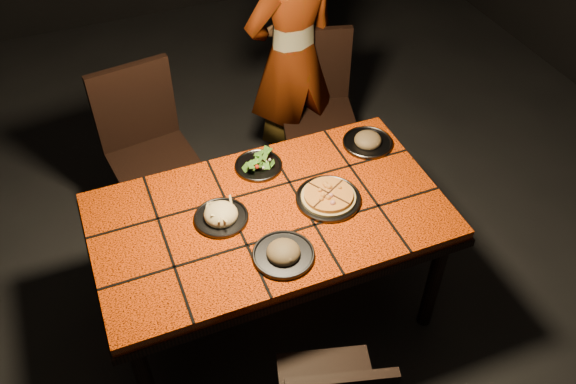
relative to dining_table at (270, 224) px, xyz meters
name	(u,v)px	position (x,y,z in m)	size (l,w,h in m)	color
room_shell	(265,71)	(0.00, 0.00, 0.83)	(6.04, 7.04, 3.08)	black
dining_table	(270,224)	(0.00, 0.00, 0.00)	(1.62, 0.92, 0.75)	#D63E06
chair_far_left	(146,142)	(-0.39, 0.93, -0.09)	(0.51, 0.51, 1.01)	black
chair_far_right	(316,99)	(0.68, 0.98, -0.11)	(0.54, 0.54, 0.97)	black
diner	(292,57)	(0.55, 1.06, 0.16)	(0.60, 0.40, 1.66)	brown
plate_pizza	(328,197)	(0.28, -0.03, 0.10)	(0.35, 0.35, 0.04)	#353539
plate_pasta	(221,216)	(-0.22, 0.04, 0.10)	(0.25, 0.25, 0.08)	#353539
plate_salad	(258,163)	(0.06, 0.31, 0.10)	(0.23, 0.23, 0.07)	#353539
plate_mushroom_a	(283,253)	(-0.04, -0.27, 0.10)	(0.27, 0.27, 0.09)	#353539
plate_mushroom_b	(368,141)	(0.64, 0.27, 0.10)	(0.26, 0.26, 0.08)	#353539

